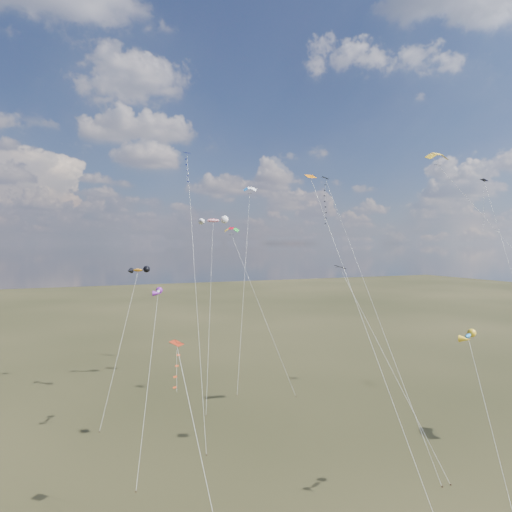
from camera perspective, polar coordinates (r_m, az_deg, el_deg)
name	(u,v)px	position (r m, az deg, el deg)	size (l,w,h in m)	color
ground	(338,483)	(44.19, 10.21, -26.10)	(400.00, 400.00, 0.00)	black
diamond_black_high	(330,211)	(59.42, 9.18, 5.53)	(3.14, 23.48, 29.29)	black
diamond_navy_tall	(188,184)	(64.88, -8.48, 8.94)	(4.49, 22.75, 33.63)	#090A47
diamond_black_mid	(363,311)	(44.98, 13.18, -6.74)	(5.54, 10.12, 18.34)	black
diamond_red_low	(179,376)	(35.28, -9.61, -14.57)	(1.23, 12.04, 13.21)	#9F270E
diamond_navy_right	(487,214)	(70.35, 26.86, 4.73)	(10.26, 18.68, 29.52)	#0D1044
diamond_orange_center	(340,257)	(39.56, 10.47, -0.18)	(2.07, 21.05, 27.26)	orange
parafoil_yellow	(438,155)	(59.81, 21.84, 11.63)	(15.19, 20.60, 31.89)	gold
parafoil_blue_white	(250,189)	(78.43, -0.78, 8.35)	(9.44, 16.37, 30.57)	blue
parafoil_tricolor	(232,229)	(70.52, -3.05, 3.38)	(5.75, 14.01, 23.42)	gold
novelty_orange_black	(138,271)	(65.59, -14.55, -1.77)	(7.73, 14.50, 17.37)	#C57416
novelty_white_purple	(158,292)	(51.05, -12.15, -4.48)	(4.97, 13.24, 15.64)	silver
novelty_redwhite_stripe	(213,221)	(68.79, -5.39, 4.40)	(7.39, 14.96, 24.65)	red
novelty_blue_yellow	(469,337)	(40.20, 25.03, -9.15)	(5.49, 9.60, 13.58)	#2387D4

